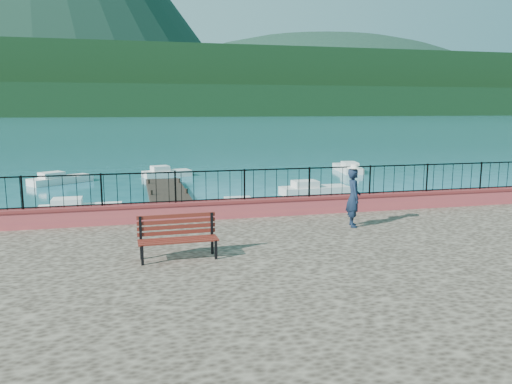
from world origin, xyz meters
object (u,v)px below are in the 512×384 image
boat_1 (250,206)px  boat_4 (167,171)px  person (353,198)px  boat_0 (80,206)px  boat_3 (61,177)px  boat_2 (315,187)px  park_bench (178,246)px  boat_5 (347,166)px

boat_1 → boat_4: size_ratio=1.03×
person → boat_0: (-8.64, 9.54, -1.67)m
boat_0 → boat_3: size_ratio=0.93×
boat_0 → boat_3: 10.49m
boat_2 → boat_3: size_ratio=0.98×
person → boat_1: bearing=22.8°
boat_2 → boat_4: same height
boat_2 → park_bench: bearing=-123.7°
person → boat_1: size_ratio=0.53×
boat_0 → boat_4: 12.72m
park_bench → boat_0: park_bench is taller
park_bench → person: person is taller
boat_0 → boat_3: (-2.11, 10.28, 0.00)m
boat_1 → boat_3: 15.28m
boat_3 → boat_5: (20.12, 1.28, 0.00)m
boat_1 → boat_2: 6.41m
park_bench → boat_3: (-5.40, 21.84, -1.11)m
park_bench → person: size_ratio=1.06×
boat_0 → park_bench: bearing=-75.0°
boat_4 → boat_3: bearing=178.6°
person → boat_4: bearing=23.8°
boat_0 → boat_4: same height
park_bench → boat_5: (14.71, 23.13, -1.11)m
boat_1 → boat_5: same height
boat_2 → boat_0: bearing=-169.8°
boat_0 → boat_2: 12.31m
boat_0 → boat_1: size_ratio=1.08×
boat_1 → boat_3: size_ratio=0.87×
person → boat_0: size_ratio=0.49×
boat_2 → boat_4: bearing=126.6°
park_bench → person: bearing=19.1°
boat_0 → boat_5: same height
park_bench → boat_0: (-3.29, 11.57, -1.11)m
park_bench → boat_4: bearing=85.1°
boat_1 → boat_5: (10.69, 13.30, 0.00)m
park_bench → boat_5: 27.43m
boat_1 → person: bearing=-79.3°
person → boat_0: 12.98m
boat_3 → boat_4: same height
boat_1 → boat_4: 13.85m
park_bench → boat_5: park_bench is taller
boat_3 → boat_5: bearing=-31.5°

